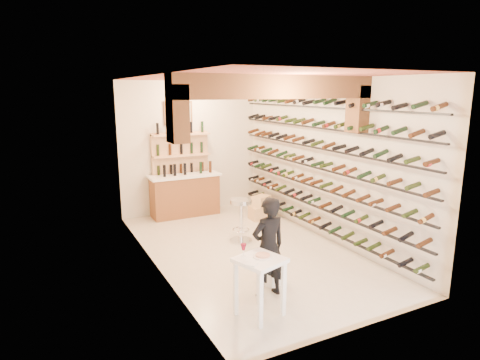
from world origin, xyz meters
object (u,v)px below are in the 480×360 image
(back_counter, at_px, (185,194))
(tasting_table, at_px, (260,269))
(wine_rack, at_px, (315,163))
(chrome_barstool, at_px, (241,217))
(person, at_px, (268,247))
(white_stool, at_px, (272,270))
(crate_lower, at_px, (261,213))

(back_counter, height_order, tasting_table, back_counter)
(wine_rack, height_order, back_counter, wine_rack)
(wine_rack, height_order, chrome_barstool, wine_rack)
(chrome_barstool, bearing_deg, person, -106.89)
(white_stool, relative_size, person, 0.28)
(chrome_barstool, bearing_deg, white_stool, -102.10)
(wine_rack, distance_m, chrome_barstool, 1.83)
(white_stool, xyz_separation_m, person, (-0.26, -0.32, 0.54))
(white_stool, height_order, person, person)
(white_stool, height_order, chrome_barstool, chrome_barstool)
(tasting_table, height_order, white_stool, tasting_table)
(chrome_barstool, bearing_deg, crate_lower, 45.22)
(person, relative_size, crate_lower, 2.86)
(person, bearing_deg, back_counter, -97.90)
(back_counter, height_order, crate_lower, back_counter)
(crate_lower, bearing_deg, white_stool, -116.81)
(white_stool, bearing_deg, chrome_barstool, 77.90)
(tasting_table, bearing_deg, chrome_barstool, 50.77)
(back_counter, xyz_separation_m, tasting_table, (-0.64, -4.79, 0.13))
(tasting_table, height_order, crate_lower, tasting_table)
(tasting_table, xyz_separation_m, person, (0.38, 0.42, 0.08))
(crate_lower, bearing_deg, back_counter, 143.51)
(back_counter, distance_m, crate_lower, 1.89)
(back_counter, xyz_separation_m, crate_lower, (1.49, -1.10, -0.38))
(tasting_table, xyz_separation_m, chrome_barstool, (1.04, 2.58, -0.16))
(tasting_table, distance_m, chrome_barstool, 2.79)
(chrome_barstool, relative_size, crate_lower, 1.66)
(back_counter, xyz_separation_m, person, (-0.26, -4.37, 0.22))
(tasting_table, distance_m, person, 0.57)
(tasting_table, relative_size, chrome_barstool, 1.13)
(back_counter, xyz_separation_m, white_stool, (-0.00, -4.05, -0.33))
(white_stool, bearing_deg, back_counter, 89.97)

